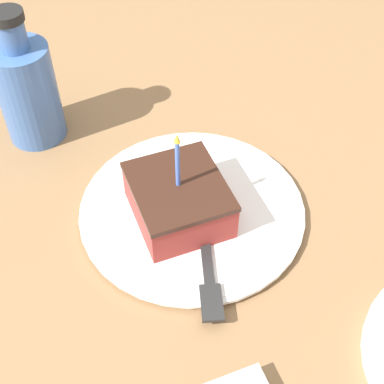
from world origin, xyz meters
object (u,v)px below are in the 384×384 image
plate (192,209)px  fork (207,263)px  bottle (27,90)px  cake_slice (179,200)px

plate → fork: 0.09m
plate → bottle: (0.15, -0.23, 0.07)m
cake_slice → bottle: bearing=-59.9°
bottle → cake_slice: bearing=120.1°
fork → plate: bearing=-99.9°
cake_slice → plate: bearing=-162.7°
cake_slice → fork: size_ratio=0.77×
fork → bottle: 0.35m
plate → bottle: bearing=-55.6°
plate → cake_slice: (0.02, 0.01, 0.03)m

